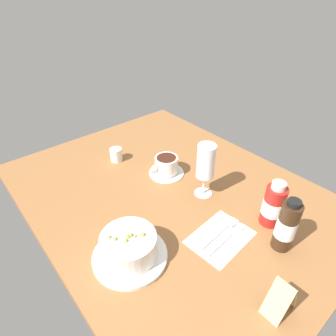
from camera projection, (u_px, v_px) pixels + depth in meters
ground_plane at (170, 195)px, 97.45cm from camera, size 110.00×84.00×3.00cm
porridge_bowl at (129, 247)px, 72.18cm from camera, size 19.66×19.66×8.64cm
cutlery_setting at (222, 236)px, 80.04cm from camera, size 14.47×18.88×0.90cm
coffee_cup at (166, 166)px, 103.30cm from camera, size 12.89×13.46×6.94cm
creamer_jug at (116, 154)px, 111.03cm from camera, size 4.71×5.65×5.72cm
wine_glass at (206, 163)px, 88.81cm from camera, size 5.92×5.92×18.79cm
sauce_bottle_red at (273, 205)px, 81.21cm from camera, size 6.10×6.10×14.80cm
sauce_bottle_brown at (286, 226)px, 73.28cm from camera, size 5.23×5.23×16.40cm
menu_card at (282, 297)px, 60.38cm from camera, size 4.62×7.27×9.80cm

